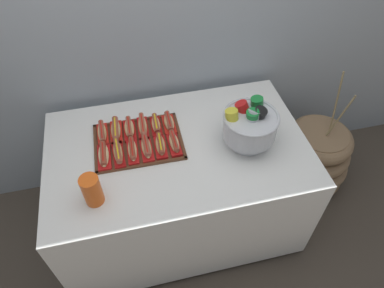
# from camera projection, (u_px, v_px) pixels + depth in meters

# --- Properties ---
(ground_plane) EXTENTS (10.00, 10.00, 0.00)m
(ground_plane) POSITION_uv_depth(u_px,v_px,m) (181.00, 217.00, 2.44)
(ground_plane) COLOR #4C4238
(back_wall) EXTENTS (6.00, 0.10, 2.60)m
(back_wall) POSITION_uv_depth(u_px,v_px,m) (153.00, 2.00, 1.84)
(back_wall) COLOR #9EA8B2
(back_wall) RESTS_ON ground_plane
(buffet_table) EXTENTS (1.43, 0.89, 0.74)m
(buffet_table) POSITION_uv_depth(u_px,v_px,m) (179.00, 185.00, 2.15)
(buffet_table) COLOR white
(buffet_table) RESTS_ON ground_plane
(floor_vase) EXTENTS (0.51, 0.51, 0.94)m
(floor_vase) POSITION_uv_depth(u_px,v_px,m) (313.00, 157.00, 2.50)
(floor_vase) COLOR #896B4C
(floor_vase) RESTS_ON ground_plane
(serving_tray) EXTENTS (0.48, 0.37, 0.01)m
(serving_tray) POSITION_uv_depth(u_px,v_px,m) (138.00, 142.00, 1.91)
(serving_tray) COLOR #56331E
(serving_tray) RESTS_ON buffet_table
(hot_dog_0) EXTENTS (0.07, 0.18, 0.06)m
(hot_dog_0) POSITION_uv_depth(u_px,v_px,m) (104.00, 155.00, 1.81)
(hot_dog_0) COLOR red
(hot_dog_0) RESTS_ON serving_tray
(hot_dog_1) EXTENTS (0.06, 0.18, 0.06)m
(hot_dog_1) POSITION_uv_depth(u_px,v_px,m) (118.00, 152.00, 1.82)
(hot_dog_1) COLOR #B21414
(hot_dog_1) RESTS_ON serving_tray
(hot_dog_2) EXTENTS (0.06, 0.17, 0.06)m
(hot_dog_2) POSITION_uv_depth(u_px,v_px,m) (132.00, 150.00, 1.83)
(hot_dog_2) COLOR red
(hot_dog_2) RESTS_ON serving_tray
(hot_dog_3) EXTENTS (0.06, 0.17, 0.06)m
(hot_dog_3) POSITION_uv_depth(u_px,v_px,m) (147.00, 148.00, 1.84)
(hot_dog_3) COLOR red
(hot_dog_3) RESTS_ON serving_tray
(hot_dog_4) EXTENTS (0.07, 0.16, 0.06)m
(hot_dog_4) POSITION_uv_depth(u_px,v_px,m) (161.00, 146.00, 1.85)
(hot_dog_4) COLOR red
(hot_dog_4) RESTS_ON serving_tray
(hot_dog_5) EXTENTS (0.06, 0.16, 0.06)m
(hot_dog_5) POSITION_uv_depth(u_px,v_px,m) (174.00, 143.00, 1.86)
(hot_dog_5) COLOR red
(hot_dog_5) RESTS_ON serving_tray
(hot_dog_6) EXTENTS (0.06, 0.17, 0.06)m
(hot_dog_6) POSITION_uv_depth(u_px,v_px,m) (102.00, 133.00, 1.92)
(hot_dog_6) COLOR red
(hot_dog_6) RESTS_ON serving_tray
(hot_dog_7) EXTENTS (0.07, 0.18, 0.06)m
(hot_dog_7) POSITION_uv_depth(u_px,v_px,m) (116.00, 130.00, 1.93)
(hot_dog_7) COLOR red
(hot_dog_7) RESTS_ON serving_tray
(hot_dog_8) EXTENTS (0.07, 0.16, 0.06)m
(hot_dog_8) POSITION_uv_depth(u_px,v_px,m) (129.00, 129.00, 1.94)
(hot_dog_8) COLOR #B21414
(hot_dog_8) RESTS_ON serving_tray
(hot_dog_9) EXTENTS (0.07, 0.18, 0.06)m
(hot_dog_9) POSITION_uv_depth(u_px,v_px,m) (143.00, 126.00, 1.95)
(hot_dog_9) COLOR red
(hot_dog_9) RESTS_ON serving_tray
(hot_dog_10) EXTENTS (0.06, 0.16, 0.06)m
(hot_dog_10) POSITION_uv_depth(u_px,v_px,m) (156.00, 125.00, 1.96)
(hot_dog_10) COLOR #B21414
(hot_dog_10) RESTS_ON serving_tray
(hot_dog_11) EXTENTS (0.07, 0.16, 0.06)m
(hot_dog_11) POSITION_uv_depth(u_px,v_px,m) (169.00, 123.00, 1.97)
(hot_dog_11) COLOR red
(hot_dog_11) RESTS_ON serving_tray
(punch_bowl) EXTENTS (0.29, 0.29, 0.26)m
(punch_bowl) POSITION_uv_depth(u_px,v_px,m) (250.00, 124.00, 1.81)
(punch_bowl) COLOR silver
(punch_bowl) RESTS_ON buffet_table
(cup_stack) EXTENTS (0.09, 0.09, 0.17)m
(cup_stack) POSITION_uv_depth(u_px,v_px,m) (92.00, 190.00, 1.60)
(cup_stack) COLOR #EA5B19
(cup_stack) RESTS_ON buffet_table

